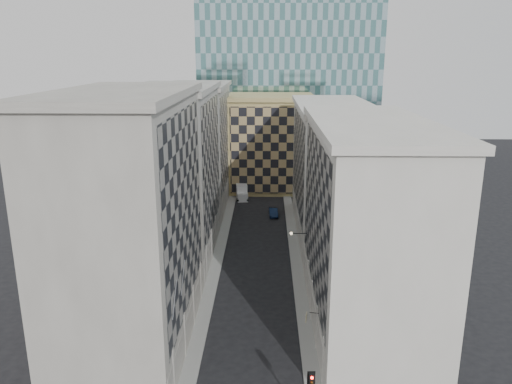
# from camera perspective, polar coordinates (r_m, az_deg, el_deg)

# --- Properties ---
(sidewalk_west) EXTENTS (1.50, 100.00, 0.15)m
(sidewalk_west) POSITION_cam_1_polar(r_m,az_deg,el_deg) (67.04, -4.47, -7.81)
(sidewalk_west) COLOR gray
(sidewalk_west) RESTS_ON ground
(sidewalk_east) EXTENTS (1.50, 100.00, 0.15)m
(sidewalk_east) POSITION_cam_1_polar(r_m,az_deg,el_deg) (66.84, 4.61, -7.89)
(sidewalk_east) COLOR gray
(sidewalk_east) RESTS_ON ground
(bldg_left_a) EXTENTS (10.80, 22.80, 23.70)m
(bldg_left_a) POSITION_cam_1_polar(r_m,az_deg,el_deg) (46.35, -14.03, -3.51)
(bldg_left_a) COLOR gray
(bldg_left_a) RESTS_ON ground
(bldg_left_b) EXTENTS (10.80, 22.80, 22.70)m
(bldg_left_b) POSITION_cam_1_polar(r_m,az_deg,el_deg) (67.12, -9.21, 2.19)
(bldg_left_b) COLOR gray
(bldg_left_b) RESTS_ON ground
(bldg_left_c) EXTENTS (10.80, 22.80, 21.70)m
(bldg_left_c) POSITION_cam_1_polar(r_m,az_deg,el_deg) (88.50, -6.68, 5.16)
(bldg_left_c) COLOR gray
(bldg_left_c) RESTS_ON ground
(bldg_right_a) EXTENTS (10.80, 26.80, 20.70)m
(bldg_right_a) POSITION_cam_1_polar(r_m,az_deg,el_deg) (49.94, 12.31, -3.84)
(bldg_right_a) COLOR beige
(bldg_right_a) RESTS_ON ground
(bldg_right_b) EXTENTS (10.80, 28.80, 19.70)m
(bldg_right_b) POSITION_cam_1_polar(r_m,az_deg,el_deg) (75.73, 8.54, 2.59)
(bldg_right_b) COLOR beige
(bldg_right_b) RESTS_ON ground
(tan_block) EXTENTS (16.80, 14.80, 18.80)m
(tan_block) POSITION_cam_1_polar(r_m,az_deg,el_deg) (100.60, 1.67, 5.70)
(tan_block) COLOR tan
(tan_block) RESTS_ON ground
(church_tower) EXTENTS (7.20, 7.20, 51.50)m
(church_tower) POSITION_cam_1_polar(r_m,az_deg,el_deg) (113.24, 0.64, 15.71)
(church_tower) COLOR #302925
(church_tower) RESTS_ON ground
(flagpoles_left) EXTENTS (0.10, 6.33, 2.33)m
(flagpoles_left) POSITION_cam_1_polar(r_m,az_deg,el_deg) (42.22, -8.81, -10.77)
(flagpoles_left) COLOR gray
(flagpoles_left) RESTS_ON ground
(bracket_lamp) EXTENTS (1.98, 0.36, 0.36)m
(bracket_lamp) POSITION_cam_1_polar(r_m,az_deg,el_deg) (58.95, 4.22, -4.74)
(bracket_lamp) COLOR black
(bracket_lamp) RESTS_ON ground
(box_truck) EXTENTS (2.61, 5.18, 2.73)m
(box_truck) POSITION_cam_1_polar(r_m,az_deg,el_deg) (94.62, -1.63, -0.05)
(box_truck) COLOR white
(box_truck) RESTS_ON ground
(dark_car) EXTENTS (1.59, 4.11, 1.33)m
(dark_car) POSITION_cam_1_polar(r_m,az_deg,el_deg) (84.58, 2.00, -2.33)
(dark_car) COLOR #101F3D
(dark_car) RESTS_ON ground
(shop_sign) EXTENTS (1.24, 0.75, 0.83)m
(shop_sign) POSITION_cam_1_polar(r_m,az_deg,el_deg) (46.26, 5.84, -14.01)
(shop_sign) COLOR black
(shop_sign) RESTS_ON ground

